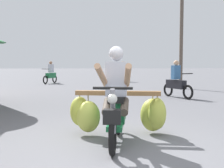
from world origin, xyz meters
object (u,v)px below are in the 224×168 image
motorbike_distant_ahead_left (51,74)px  motorbike_distant_far_ahead (176,83)px  motorbike_main_loaded (119,109)px  utility_pole (182,20)px  motorbike_distant_ahead_right (122,73)px

motorbike_distant_ahead_left → motorbike_distant_far_ahead: (5.84, -7.74, 0.00)m
motorbike_distant_far_ahead → motorbike_main_loaded: bearing=-115.1°
motorbike_main_loaded → motorbike_distant_far_ahead: bearing=64.9°
motorbike_distant_ahead_left → utility_pole: size_ratio=0.22×
utility_pole → motorbike_distant_ahead_left: bearing=150.9°
motorbike_distant_far_ahead → utility_pole: 4.90m
utility_pole → motorbike_distant_ahead_right: bearing=114.1°
motorbike_distant_ahead_left → utility_pole: bearing=-29.1°
motorbike_distant_ahead_right → utility_pole: size_ratio=0.24×
motorbike_main_loaded → utility_pole: utility_pole is taller
motorbike_distant_ahead_right → motorbike_distant_far_ahead: same height
motorbike_distant_far_ahead → motorbike_distant_ahead_right: bearing=97.0°
motorbike_distant_ahead_left → motorbike_distant_ahead_right: (4.70, 1.46, 0.00)m
motorbike_main_loaded → utility_pole: size_ratio=0.26×
motorbike_main_loaded → motorbike_distant_far_ahead: motorbike_main_loaded is taller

